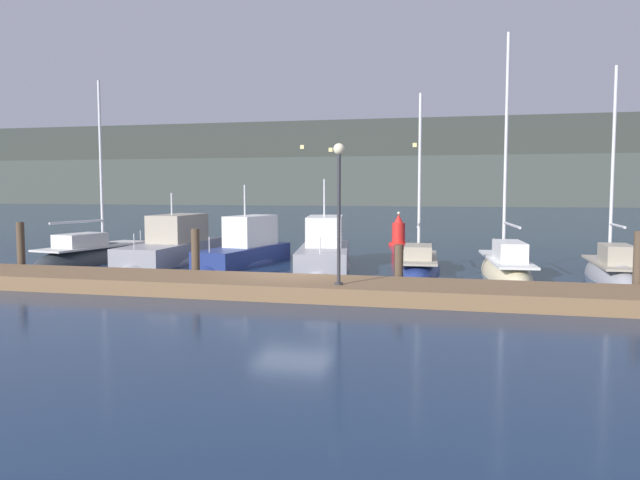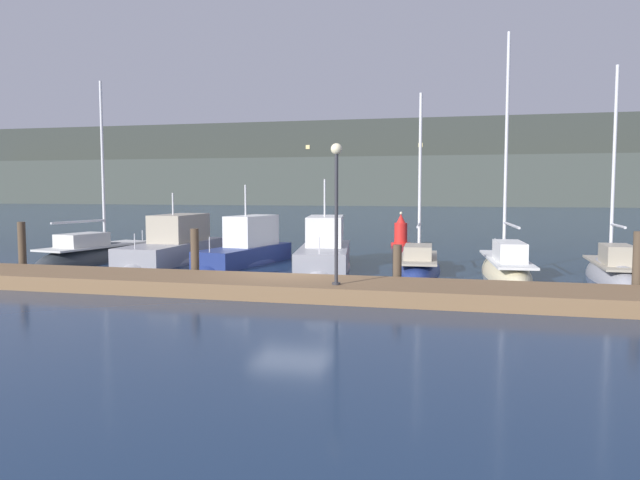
{
  "view_description": "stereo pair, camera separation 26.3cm",
  "coord_description": "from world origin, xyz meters",
  "px_view_note": "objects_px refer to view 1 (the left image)",
  "views": [
    {
      "loc": [
        5.55,
        -19.27,
        3.14
      ],
      "look_at": [
        0.0,
        3.84,
        1.2
      ],
      "focal_mm": 35.0,
      "sensor_mm": 36.0,
      "label": 1
    },
    {
      "loc": [
        5.8,
        -19.21,
        3.14
      ],
      "look_at": [
        0.0,
        3.84,
        1.2
      ],
      "focal_mm": 35.0,
      "sensor_mm": 36.0,
      "label": 2
    }
  ],
  "objects_px": {
    "sailboat_berth_1": "(94,259)",
    "channel_buoy": "(398,233)",
    "dock_lamppost": "(339,190)",
    "sailboat_berth_5": "(418,268)",
    "motorboat_berth_3": "(245,255)",
    "sailboat_berth_6": "(506,272)",
    "motorboat_berth_4": "(324,259)",
    "motorboat_berth_2": "(172,254)",
    "sailboat_berth_7": "(612,276)"
  },
  "relations": [
    {
      "from": "motorboat_berth_3",
      "to": "channel_buoy",
      "type": "relative_size",
      "value": 3.31
    },
    {
      "from": "motorboat_berth_4",
      "to": "channel_buoy",
      "type": "xyz_separation_m",
      "value": [
        1.81,
        10.54,
        0.36
      ]
    },
    {
      "from": "sailboat_berth_6",
      "to": "motorboat_berth_3",
      "type": "bearing_deg",
      "value": 173.28
    },
    {
      "from": "channel_buoy",
      "to": "sailboat_berth_5",
      "type": "bearing_deg",
      "value": -79.64
    },
    {
      "from": "motorboat_berth_4",
      "to": "sailboat_berth_5",
      "type": "bearing_deg",
      "value": -2.12
    },
    {
      "from": "dock_lamppost",
      "to": "sailboat_berth_5",
      "type": "bearing_deg",
      "value": 76.58
    },
    {
      "from": "sailboat_berth_5",
      "to": "sailboat_berth_6",
      "type": "relative_size",
      "value": 0.78
    },
    {
      "from": "dock_lamppost",
      "to": "sailboat_berth_1",
      "type": "bearing_deg",
      "value": 151.07
    },
    {
      "from": "motorboat_berth_2",
      "to": "motorboat_berth_4",
      "type": "relative_size",
      "value": 0.99
    },
    {
      "from": "motorboat_berth_4",
      "to": "channel_buoy",
      "type": "relative_size",
      "value": 3.87
    },
    {
      "from": "sailboat_berth_7",
      "to": "motorboat_berth_4",
      "type": "bearing_deg",
      "value": 175.8
    },
    {
      "from": "sailboat_berth_1",
      "to": "motorboat_berth_4",
      "type": "height_order",
      "value": "sailboat_berth_1"
    },
    {
      "from": "motorboat_berth_2",
      "to": "motorboat_berth_4",
      "type": "bearing_deg",
      "value": -2.39
    },
    {
      "from": "sailboat_berth_5",
      "to": "channel_buoy",
      "type": "bearing_deg",
      "value": 100.36
    },
    {
      "from": "motorboat_berth_2",
      "to": "sailboat_berth_7",
      "type": "relative_size",
      "value": 0.88
    },
    {
      "from": "sailboat_berth_7",
      "to": "channel_buoy",
      "type": "bearing_deg",
      "value": 127.69
    },
    {
      "from": "motorboat_berth_2",
      "to": "dock_lamppost",
      "type": "height_order",
      "value": "dock_lamppost"
    },
    {
      "from": "channel_buoy",
      "to": "motorboat_berth_2",
      "type": "bearing_deg",
      "value": -130.07
    },
    {
      "from": "motorboat_berth_2",
      "to": "sailboat_berth_7",
      "type": "height_order",
      "value": "sailboat_berth_7"
    },
    {
      "from": "sailboat_berth_6",
      "to": "sailboat_berth_7",
      "type": "bearing_deg",
      "value": 0.98
    },
    {
      "from": "sailboat_berth_1",
      "to": "channel_buoy",
      "type": "relative_size",
      "value": 4.57
    },
    {
      "from": "motorboat_berth_2",
      "to": "motorboat_berth_4",
      "type": "distance_m",
      "value": 6.82
    },
    {
      "from": "motorboat_berth_3",
      "to": "motorboat_berth_4",
      "type": "distance_m",
      "value": 3.54
    },
    {
      "from": "sailboat_berth_1",
      "to": "motorboat_berth_4",
      "type": "xyz_separation_m",
      "value": [
        10.19,
        0.38,
        0.24
      ]
    },
    {
      "from": "motorboat_berth_4",
      "to": "sailboat_berth_5",
      "type": "relative_size",
      "value": 0.98
    },
    {
      "from": "sailboat_berth_5",
      "to": "motorboat_berth_3",
      "type": "bearing_deg",
      "value": 175.78
    },
    {
      "from": "motorboat_berth_3",
      "to": "sailboat_berth_6",
      "type": "distance_m",
      "value": 10.56
    },
    {
      "from": "channel_buoy",
      "to": "dock_lamppost",
      "type": "height_order",
      "value": "dock_lamppost"
    },
    {
      "from": "motorboat_berth_3",
      "to": "dock_lamppost",
      "type": "bearing_deg",
      "value": -53.48
    },
    {
      "from": "motorboat_berth_2",
      "to": "motorboat_berth_3",
      "type": "height_order",
      "value": "motorboat_berth_3"
    },
    {
      "from": "sailboat_berth_1",
      "to": "sailboat_berth_7",
      "type": "height_order",
      "value": "sailboat_berth_1"
    },
    {
      "from": "motorboat_berth_4",
      "to": "sailboat_berth_6",
      "type": "bearing_deg",
      "value": -6.85
    },
    {
      "from": "sailboat_berth_7",
      "to": "channel_buoy",
      "type": "xyz_separation_m",
      "value": [
        -8.74,
        11.32,
        0.58
      ]
    },
    {
      "from": "sailboat_berth_6",
      "to": "sailboat_berth_5",
      "type": "bearing_deg",
      "value": 167.71
    },
    {
      "from": "motorboat_berth_3",
      "to": "sailboat_berth_6",
      "type": "bearing_deg",
      "value": -6.72
    },
    {
      "from": "motorboat_berth_4",
      "to": "sailboat_berth_6",
      "type": "distance_m",
      "value": 7.02
    },
    {
      "from": "motorboat_berth_2",
      "to": "dock_lamppost",
      "type": "distance_m",
      "value": 11.94
    },
    {
      "from": "sailboat_berth_5",
      "to": "sailboat_berth_1",
      "type": "bearing_deg",
      "value": -179.02
    },
    {
      "from": "dock_lamppost",
      "to": "sailboat_berth_7",
      "type": "bearing_deg",
      "value": 37.05
    },
    {
      "from": "motorboat_berth_4",
      "to": "sailboat_berth_7",
      "type": "xyz_separation_m",
      "value": [
        10.55,
        -0.78,
        -0.23
      ]
    },
    {
      "from": "dock_lamppost",
      "to": "motorboat_berth_4",
      "type": "bearing_deg",
      "value": 106.24
    },
    {
      "from": "sailboat_berth_1",
      "to": "motorboat_berth_3",
      "type": "xyz_separation_m",
      "value": [
        6.68,
        0.78,
        0.27
      ]
    },
    {
      "from": "motorboat_berth_3",
      "to": "dock_lamppost",
      "type": "xyz_separation_m",
      "value": [
        5.6,
        -7.56,
        2.73
      ]
    },
    {
      "from": "sailboat_berth_6",
      "to": "dock_lamppost",
      "type": "bearing_deg",
      "value": -127.63
    },
    {
      "from": "motorboat_berth_3",
      "to": "motorboat_berth_4",
      "type": "relative_size",
      "value": 0.85
    },
    {
      "from": "sailboat_berth_1",
      "to": "motorboat_berth_3",
      "type": "height_order",
      "value": "sailboat_berth_1"
    },
    {
      "from": "motorboat_berth_2",
      "to": "sailboat_berth_6",
      "type": "height_order",
      "value": "sailboat_berth_6"
    },
    {
      "from": "sailboat_berth_5",
      "to": "motorboat_berth_2",
      "type": "bearing_deg",
      "value": 177.71
    },
    {
      "from": "sailboat_berth_1",
      "to": "sailboat_berth_7",
      "type": "distance_m",
      "value": 20.75
    },
    {
      "from": "channel_buoy",
      "to": "dock_lamppost",
      "type": "relative_size",
      "value": 0.48
    }
  ]
}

